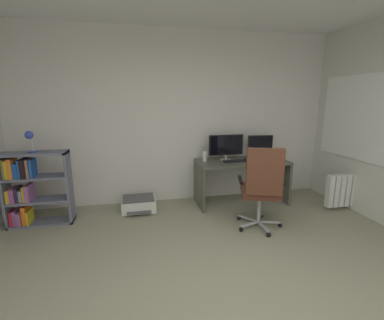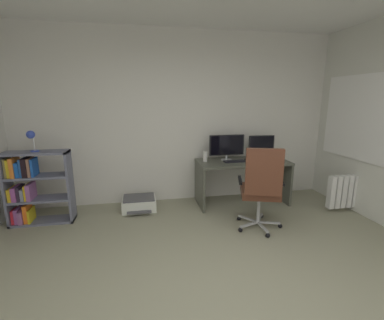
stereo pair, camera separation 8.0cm
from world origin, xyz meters
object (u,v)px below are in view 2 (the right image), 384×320
object	(u,v)px
keyboard	(235,161)
desktop_speaker	(205,156)
monitor_main	(227,146)
office_chair	(261,186)
printer	(139,203)
desk	(242,172)
bookshelf	(32,187)
computer_mouse	(247,160)
radiator	(348,191)
desk_lamp	(31,137)
monitor_secondary	(261,145)

from	to	relation	value
keyboard	desktop_speaker	xyz separation A→B (m)	(-0.46, 0.11, 0.07)
monitor_main	office_chair	world-z (taller)	same
keyboard	printer	xyz separation A→B (m)	(-1.53, 0.07, -0.63)
desk	keyboard	bearing A→B (deg)	-161.93
desk	bookshelf	distance (m)	3.14
computer_mouse	printer	world-z (taller)	computer_mouse
bookshelf	office_chair	bearing A→B (deg)	-15.32
computer_mouse	office_chair	bearing A→B (deg)	-105.06
office_chair	printer	bearing A→B (deg)	147.07
computer_mouse	desk	bearing A→B (deg)	146.54
printer	radiator	size ratio (longest dim) A/B	0.77
desk_lamp	desk	bearing A→B (deg)	3.20
keyboard	office_chair	distance (m)	0.95
desk	desk_lamp	distance (m)	3.14
desk	monitor_secondary	size ratio (longest dim) A/B	3.42
monitor_main	bookshelf	world-z (taller)	monitor_main
bookshelf	desk_lamp	xyz separation A→B (m)	(0.08, 0.00, 0.70)
printer	monitor_main	bearing A→B (deg)	3.59
monitor_main	desk_lamp	xyz separation A→B (m)	(-2.81, -0.28, 0.26)
printer	radiator	distance (m)	3.27
bookshelf	desk_lamp	size ratio (longest dim) A/B	3.60
printer	desktop_speaker	bearing A→B (deg)	2.32
keyboard	office_chair	size ratio (longest dim) A/B	0.30
bookshelf	desktop_speaker	bearing A→B (deg)	5.30
monitor_main	desktop_speaker	xyz separation A→B (m)	(-0.37, -0.05, -0.15)
monitor_secondary	computer_mouse	size ratio (longest dim) A/B	4.31
desk	office_chair	xyz separation A→B (m)	(-0.13, -0.99, 0.09)
office_chair	radiator	world-z (taller)	office_chair
desktop_speaker	desk_lamp	bearing A→B (deg)	-174.58
office_chair	desk_lamp	bearing A→B (deg)	164.25
computer_mouse	desktop_speaker	xyz separation A→B (m)	(-0.68, 0.10, 0.07)
monitor_main	monitor_secondary	size ratio (longest dim) A/B	1.36
printer	desk_lamp	bearing A→B (deg)	-172.15
bookshelf	desk_lamp	distance (m)	0.70
keyboard	office_chair	xyz separation A→B (m)	(0.03, -0.94, -0.11)
desktop_speaker	radiator	bearing A→B (deg)	-17.89
monitor_secondary	monitor_main	bearing A→B (deg)	-179.99
monitor_secondary	bookshelf	size ratio (longest dim) A/B	0.42
monitor_secondary	office_chair	xyz separation A→B (m)	(-0.50, -1.10, -0.34)
keyboard	printer	bearing A→B (deg)	173.52
monitor_secondary	bookshelf	xyz separation A→B (m)	(-3.50, -0.28, -0.44)
computer_mouse	desk_lamp	world-z (taller)	desk_lamp
desktop_speaker	printer	size ratio (longest dim) A/B	0.33
keyboard	desk_lamp	bearing A→B (deg)	178.44
monitor_secondary	radiator	world-z (taller)	monitor_secondary
desktop_speaker	printer	distance (m)	1.29
printer	keyboard	bearing A→B (deg)	-2.58
desk	keyboard	world-z (taller)	keyboard
bookshelf	printer	bearing A→B (deg)	7.51
computer_mouse	printer	xyz separation A→B (m)	(-1.76, 0.05, -0.64)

